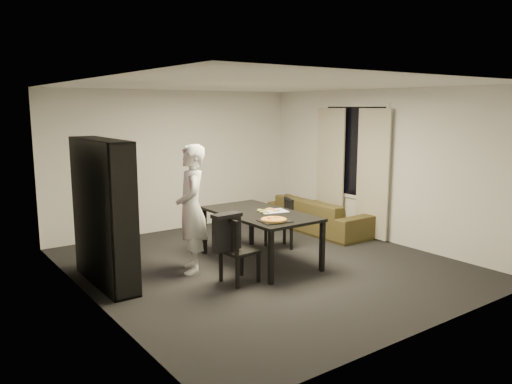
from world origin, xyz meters
TOP-DOWN VIEW (x-y plane):
  - room at (0.00, 0.00)m, footprint 5.01×5.51m
  - window_pane at (2.48, 0.60)m, footprint 0.02×1.40m
  - window_frame at (2.48, 0.60)m, footprint 0.03×1.52m
  - curtain_left at (2.40, 0.08)m, footprint 0.03×0.70m
  - curtain_right at (2.40, 1.12)m, footprint 0.03×0.70m
  - bookshelf at (-2.16, 0.60)m, footprint 0.35×1.50m
  - dining_table at (0.02, 0.14)m, footprint 1.01×1.82m
  - chair_left at (-0.80, -0.41)m, footprint 0.44×0.44m
  - chair_right at (0.79, 0.54)m, footprint 0.49×0.49m
  - draped_jacket at (-0.92, -0.42)m, footprint 0.42×0.20m
  - person at (-1.00, 0.35)m, footprint 0.66×0.77m
  - baking_tray at (-0.16, -0.45)m, footprint 0.44×0.37m
  - pepperoni_pizza at (-0.18, -0.45)m, footprint 0.35×0.35m
  - kitchen_towel at (0.22, 0.08)m, footprint 0.46×0.38m
  - pizza_slices at (0.16, 0.14)m, footprint 0.40×0.35m
  - sofa at (2.04, 1.01)m, footprint 0.83×2.12m

SIDE VIEW (x-z plane):
  - sofa at x=2.04m, z-range 0.00..0.62m
  - chair_right at x=0.79m, z-range 0.06..0.89m
  - chair_left at x=-0.80m, z-range 0.06..0.95m
  - dining_table at x=0.02m, z-range 0.31..1.07m
  - draped_jacket at x=-0.92m, z-range 0.49..0.98m
  - kitchen_towel at x=0.22m, z-range 0.76..0.77m
  - baking_tray at x=-0.16m, z-range 0.76..0.77m
  - pizza_slices at x=0.16m, z-range 0.77..0.78m
  - pepperoni_pizza at x=-0.18m, z-range 0.77..0.80m
  - person at x=-1.00m, z-range 0.00..1.80m
  - bookshelf at x=-2.16m, z-range 0.00..1.90m
  - curtain_left at x=2.40m, z-range 0.02..2.27m
  - curtain_right at x=2.40m, z-range 0.02..2.27m
  - room at x=0.00m, z-range 0.00..2.60m
  - window_pane at x=2.48m, z-range 0.70..2.30m
  - window_frame at x=2.48m, z-range 0.64..2.36m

